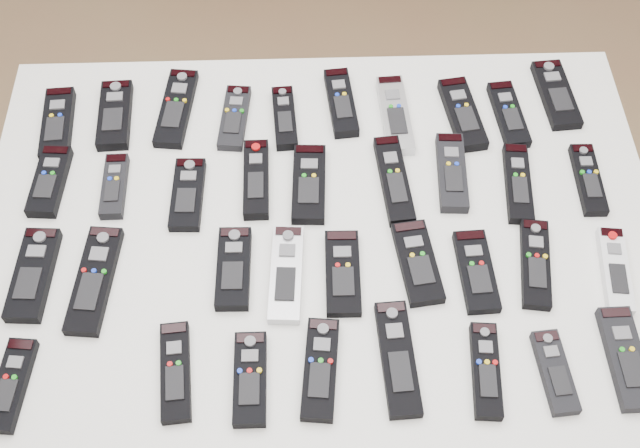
{
  "coord_description": "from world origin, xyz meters",
  "views": [
    {
      "loc": [
        -0.07,
        -0.9,
        2.0
      ],
      "look_at": [
        -0.04,
        -0.09,
        0.8
      ],
      "focal_mm": 45.0,
      "sensor_mm": 36.0,
      "label": 1
    }
  ],
  "objects_px": {
    "remote_4": "(285,118)",
    "remote_16": "(452,173)",
    "remote_26": "(535,264)",
    "remote_32": "(398,358)",
    "remote_30": "(250,379)",
    "remote_34": "(555,372)",
    "remote_9": "(556,95)",
    "table": "(320,247)",
    "remote_3": "(234,118)",
    "remote_33": "(486,370)",
    "remote_8": "(508,115)",
    "remote_28": "(11,385)",
    "remote_31": "(320,369)",
    "remote_2": "(176,108)",
    "remote_21": "(234,268)",
    "remote_22": "(286,274)",
    "remote_29": "(175,372)",
    "remote_10": "(50,181)",
    "remote_24": "(418,263)",
    "remote_35": "(626,358)",
    "remote_12": "(188,194)",
    "remote_19": "(33,275)",
    "remote_17": "(518,183)",
    "remote_6": "(395,115)",
    "remote_23": "(343,273)",
    "remote_5": "(341,103)",
    "remote_13": "(256,179)",
    "remote_11": "(114,186)",
    "remote_14": "(309,184)",
    "remote_25": "(476,271)",
    "remote_1": "(115,115)",
    "remote_27": "(615,270)",
    "remote_18": "(588,180)",
    "remote_7": "(462,114)",
    "remote_15": "(394,180)"
  },
  "relations": [
    {
      "from": "remote_21",
      "to": "remote_29",
      "type": "distance_m",
      "value": 0.21
    },
    {
      "from": "remote_1",
      "to": "remote_11",
      "type": "bearing_deg",
      "value": -86.37
    },
    {
      "from": "remote_29",
      "to": "remote_33",
      "type": "relative_size",
      "value": 1.05
    },
    {
      "from": "remote_25",
      "to": "remote_35",
      "type": "relative_size",
      "value": 0.9
    },
    {
      "from": "remote_26",
      "to": "remote_32",
      "type": "xyz_separation_m",
      "value": [
        -0.26,
        -0.17,
        0.0
      ]
    },
    {
      "from": "table",
      "to": "remote_10",
      "type": "relative_size",
      "value": 8.06
    },
    {
      "from": "remote_5",
      "to": "remote_10",
      "type": "xyz_separation_m",
      "value": [
        -0.56,
        -0.18,
        0.0
      ]
    },
    {
      "from": "remote_6",
      "to": "remote_17",
      "type": "xyz_separation_m",
      "value": [
        0.22,
        -0.18,
        -0.0
      ]
    },
    {
      "from": "remote_10",
      "to": "remote_16",
      "type": "relative_size",
      "value": 0.89
    },
    {
      "from": "remote_8",
      "to": "remote_28",
      "type": "relative_size",
      "value": 1.05
    },
    {
      "from": "remote_28",
      "to": "remote_31",
      "type": "height_order",
      "value": "remote_31"
    },
    {
      "from": "remote_3",
      "to": "remote_33",
      "type": "relative_size",
      "value": 0.97
    },
    {
      "from": "remote_11",
      "to": "remote_12",
      "type": "xyz_separation_m",
      "value": [
        0.14,
        -0.02,
        -0.0
      ]
    },
    {
      "from": "remote_22",
      "to": "remote_35",
      "type": "bearing_deg",
      "value": -14.42
    },
    {
      "from": "remote_7",
      "to": "remote_15",
      "type": "relative_size",
      "value": 0.91
    },
    {
      "from": "remote_9",
      "to": "remote_16",
      "type": "height_order",
      "value": "remote_16"
    },
    {
      "from": "remote_3",
      "to": "remote_21",
      "type": "xyz_separation_m",
      "value": [
        0.01,
        -0.35,
        0.0
      ]
    },
    {
      "from": "table",
      "to": "remote_24",
      "type": "xyz_separation_m",
      "value": [
        0.17,
        -0.08,
        0.07
      ]
    },
    {
      "from": "remote_21",
      "to": "remote_9",
      "type": "bearing_deg",
      "value": 32.34
    },
    {
      "from": "table",
      "to": "remote_16",
      "type": "height_order",
      "value": "remote_16"
    },
    {
      "from": "remote_24",
      "to": "remote_33",
      "type": "xyz_separation_m",
      "value": [
        0.09,
        -0.21,
        0.0
      ]
    },
    {
      "from": "remote_10",
      "to": "remote_30",
      "type": "relative_size",
      "value": 0.99
    },
    {
      "from": "remote_17",
      "to": "remote_6",
      "type": "bearing_deg",
      "value": 146.11
    },
    {
      "from": "remote_6",
      "to": "remote_21",
      "type": "relative_size",
      "value": 1.22
    },
    {
      "from": "remote_5",
      "to": "remote_12",
      "type": "bearing_deg",
      "value": -148.93
    },
    {
      "from": "remote_14",
      "to": "remote_22",
      "type": "height_order",
      "value": "remote_14"
    },
    {
      "from": "remote_10",
      "to": "remote_24",
      "type": "distance_m",
      "value": 0.71
    },
    {
      "from": "remote_1",
      "to": "remote_2",
      "type": "distance_m",
      "value": 0.12
    },
    {
      "from": "remote_23",
      "to": "remote_28",
      "type": "distance_m",
      "value": 0.57
    },
    {
      "from": "remote_2",
      "to": "remote_19",
      "type": "xyz_separation_m",
      "value": [
        -0.22,
        -0.38,
        0.0
      ]
    },
    {
      "from": "remote_22",
      "to": "remote_29",
      "type": "xyz_separation_m",
      "value": [
        -0.18,
        -0.18,
        0.0
      ]
    },
    {
      "from": "remote_2",
      "to": "remote_28",
      "type": "distance_m",
      "value": 0.63
    },
    {
      "from": "remote_2",
      "to": "remote_6",
      "type": "height_order",
      "value": "remote_6"
    },
    {
      "from": "remote_6",
      "to": "remote_13",
      "type": "height_order",
      "value": "same"
    },
    {
      "from": "remote_9",
      "to": "remote_6",
      "type": "bearing_deg",
      "value": -176.44
    },
    {
      "from": "remote_11",
      "to": "remote_30",
      "type": "relative_size",
      "value": 0.89
    },
    {
      "from": "remote_4",
      "to": "remote_13",
      "type": "relative_size",
      "value": 0.88
    },
    {
      "from": "remote_6",
      "to": "remote_11",
      "type": "relative_size",
      "value": 1.38
    },
    {
      "from": "remote_28",
      "to": "remote_31",
      "type": "distance_m",
      "value": 0.5
    },
    {
      "from": "remote_30",
      "to": "remote_34",
      "type": "relative_size",
      "value": 1.11
    },
    {
      "from": "remote_21",
      "to": "remote_32",
      "type": "distance_m",
      "value": 0.33
    },
    {
      "from": "remote_18",
      "to": "remote_25",
      "type": "distance_m",
      "value": 0.31
    },
    {
      "from": "remote_6",
      "to": "remote_27",
      "type": "bearing_deg",
      "value": -49.21
    },
    {
      "from": "remote_4",
      "to": "remote_16",
      "type": "xyz_separation_m",
      "value": [
        0.32,
        -0.15,
        0.0
      ]
    },
    {
      "from": "remote_21",
      "to": "remote_35",
      "type": "bearing_deg",
      "value": -15.44
    },
    {
      "from": "remote_35",
      "to": "remote_12",
      "type": "bearing_deg",
      "value": 153.26
    },
    {
      "from": "remote_30",
      "to": "remote_34",
      "type": "height_order",
      "value": "remote_30"
    },
    {
      "from": "remote_18",
      "to": "remote_11",
      "type": "bearing_deg",
      "value": -179.75
    },
    {
      "from": "remote_5",
      "to": "remote_22",
      "type": "xyz_separation_m",
      "value": [
        -0.11,
        -0.4,
        -0.0
      ]
    },
    {
      "from": "remote_3",
      "to": "remote_8",
      "type": "height_order",
      "value": "remote_8"
    }
  ]
}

